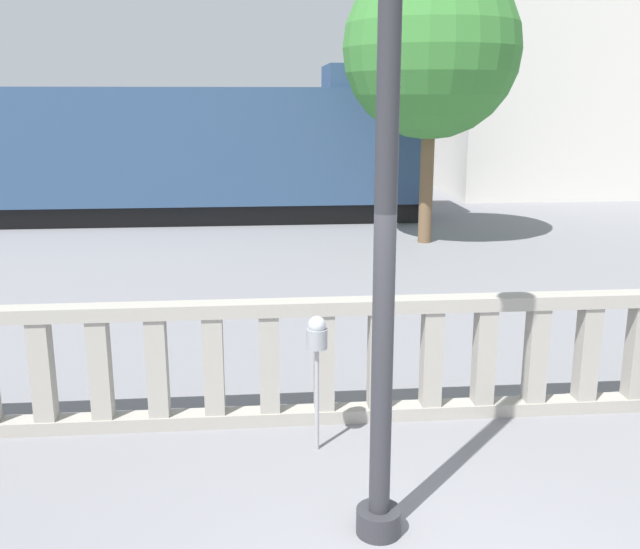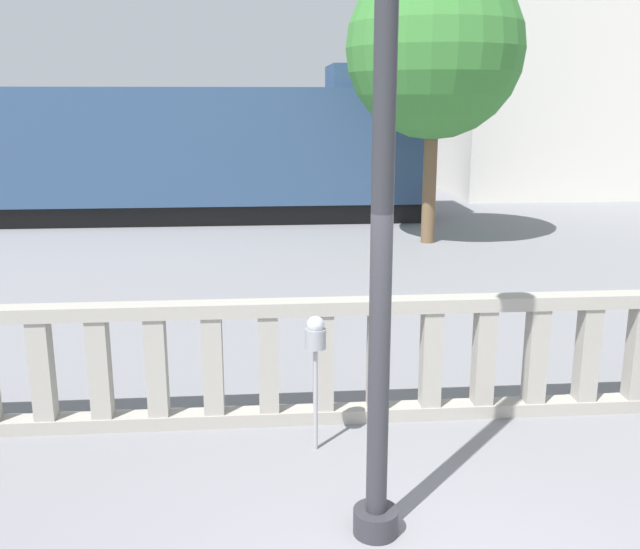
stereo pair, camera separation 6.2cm
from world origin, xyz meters
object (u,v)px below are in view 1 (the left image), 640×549
train_near (99,152)px  train_far (396,134)px  lamppost (387,126)px  tree_left (431,49)px  parking_meter (317,341)px

train_near → train_far: bearing=47.2°
lamppost → train_far: 26.74m
train_far → tree_left: size_ratio=3.75×
lamppost → train_far: bearing=78.6°
parking_meter → train_near: 14.44m
tree_left → train_near: bearing=155.5°
train_far → tree_left: (-2.21, -14.85, 2.52)m
parking_meter → train_near: size_ratio=0.07×
train_near → tree_left: size_ratio=2.86×
lamppost → tree_left: bearing=74.9°
train_near → tree_left: tree_left is taller
parking_meter → train_near: train_near is taller
lamppost → train_far: size_ratio=0.24×
train_far → train_near: bearing=-132.8°
train_far → tree_left: tree_left is taller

